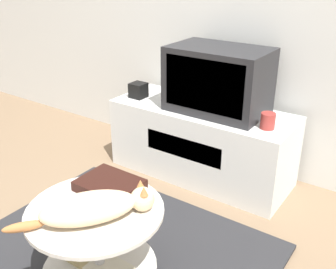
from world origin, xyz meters
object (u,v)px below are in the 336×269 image
(tv, at_px, (218,80))
(speaker, at_px, (138,90))
(cat, at_px, (94,207))
(dvd_box, at_px, (110,185))

(tv, bearing_deg, speaker, -171.64)
(tv, bearing_deg, cat, -84.87)
(cat, bearing_deg, tv, 42.04)
(speaker, height_order, dvd_box, speaker)
(tv, relative_size, dvd_box, 2.25)
(tv, bearing_deg, dvd_box, -89.23)
(dvd_box, height_order, cat, cat)
(tv, height_order, dvd_box, tv)
(speaker, relative_size, dvd_box, 0.38)
(cat, bearing_deg, dvd_box, 63.30)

